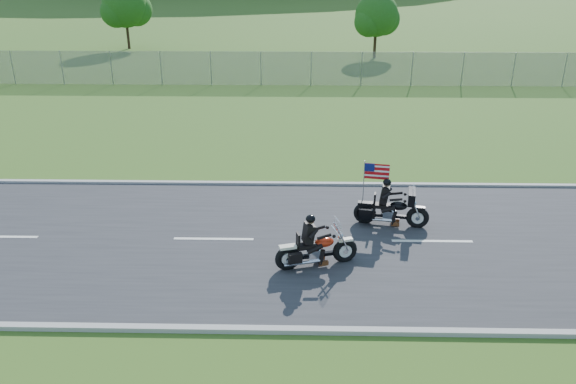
{
  "coord_description": "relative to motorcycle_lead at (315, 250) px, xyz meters",
  "views": [
    {
      "loc": [
        0.35,
        -13.68,
        7.26
      ],
      "look_at": [
        0.05,
        0.0,
        1.47
      ],
      "focal_mm": 35.0,
      "sensor_mm": 36.0,
      "label": 1
    }
  ],
  "objects": [
    {
      "name": "motorcycle_follow",
      "position": [
        2.23,
        2.35,
        0.04
      ],
      "size": [
        2.15,
        0.85,
        1.8
      ],
      "rotation": [
        0.0,
        0.0,
        -0.18
      ],
      "color": "black",
      "rests_on": "ground"
    },
    {
      "name": "curb_south",
      "position": [
        -0.77,
        -2.7,
        -0.42
      ],
      "size": [
        120.0,
        0.18,
        0.12
      ],
      "primitive_type": "cube",
      "color": "#9E9B93",
      "rests_on": "ground"
    },
    {
      "name": "tree_fence_mid",
      "position": [
        -14.72,
        35.39,
        2.84
      ],
      "size": [
        3.96,
        3.69,
        5.3
      ],
      "color": "#382316",
      "rests_on": "ground"
    },
    {
      "name": "motorcycle_lead",
      "position": [
        0.0,
        0.0,
        0.0
      ],
      "size": [
        2.12,
        0.93,
        1.46
      ],
      "rotation": [
        0.0,
        0.0,
        0.29
      ],
      "color": "black",
      "rests_on": "ground"
    },
    {
      "name": "road",
      "position": [
        -0.77,
        1.35,
        -0.45
      ],
      "size": [
        120.0,
        8.0,
        0.04
      ],
      "primitive_type": "cube",
      "color": "#28282B",
      "rests_on": "ground"
    },
    {
      "name": "tree_fence_near",
      "position": [
        5.28,
        31.38,
        2.51
      ],
      "size": [
        3.52,
        3.28,
        4.75
      ],
      "color": "#382316",
      "rests_on": "ground"
    },
    {
      "name": "ground",
      "position": [
        -0.77,
        1.35,
        -0.47
      ],
      "size": [
        420.0,
        420.0,
        0.0
      ],
      "primitive_type": "plane",
      "color": "#2B5219",
      "rests_on": "ground"
    },
    {
      "name": "fence",
      "position": [
        -5.77,
        21.35,
        0.53
      ],
      "size": [
        60.0,
        0.03,
        2.0
      ],
      "primitive_type": "cube",
      "color": "gray",
      "rests_on": "ground"
    },
    {
      "name": "curb_north",
      "position": [
        -0.77,
        5.4,
        -0.42
      ],
      "size": [
        120.0,
        0.18,
        0.12
      ],
      "primitive_type": "cube",
      "color": "#9E9B93",
      "rests_on": "ground"
    }
  ]
}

